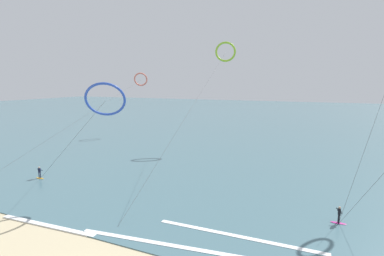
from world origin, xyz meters
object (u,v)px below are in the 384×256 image
object	(u,v)px
kite_lime	(225,52)
kite_cobalt	(105,100)
surfer_amber	(40,173)
kite_coral	(140,80)
surfer_magenta	(339,216)

from	to	relation	value
kite_lime	kite_cobalt	bearing A→B (deg)	-114.30
surfer_amber	kite_cobalt	xyz separation A→B (m)	(13.41, -1.41, 10.71)
kite_coral	kite_cobalt	size ratio (longest dim) A/B	2.76
surfer_magenta	kite_coral	xyz separation A→B (m)	(-45.16, 34.80, 13.40)
surfer_amber	surfer_magenta	distance (m)	37.88
surfer_amber	kite_lime	distance (m)	41.06
surfer_amber	kite_lime	xyz separation A→B (m)	(16.92, 32.26, 18.94)
surfer_amber	surfer_magenta	size ratio (longest dim) A/B	1.00
surfer_amber	kite_lime	bearing A→B (deg)	62.48
kite_lime	kite_coral	distance (m)	25.33
surfer_magenta	kite_cobalt	distance (m)	26.89
surfer_magenta	kite_lime	xyz separation A→B (m)	(-20.89, 30.10, 18.94)
kite_cobalt	surfer_magenta	bearing A→B (deg)	156.44
surfer_magenta	kite_coral	world-z (taller)	kite_coral
kite_cobalt	surfer_amber	bearing A→B (deg)	-37.90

